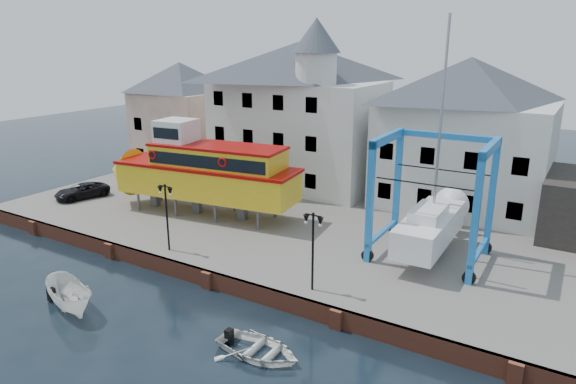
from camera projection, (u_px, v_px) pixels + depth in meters
The scene contains 13 objects.
ground at pixel (208, 288), 28.76m from camera, with size 140.00×140.00×0.00m, color black.
hardstanding at pixel (305, 222), 37.62m from camera, with size 44.00×22.00×1.00m, color #66605C.
quay_wall at pixel (209, 279), 28.70m from camera, with size 44.00×0.47×1.00m.
building_pink at pixel (182, 116), 50.72m from camera, with size 8.00×7.00×10.30m.
building_white_main at pixel (299, 113), 44.15m from camera, with size 14.00×8.30×14.00m.
building_white_right at pixel (464, 135), 37.94m from camera, with size 12.00×8.00×11.20m.
lamp_post_left at pixel (166, 200), 30.55m from camera, with size 1.12×0.32×4.20m.
lamp_post_right at pixel (313, 232), 25.56m from camera, with size 1.12×0.32×4.20m.
tour_boat at pixel (196, 170), 37.34m from camera, with size 16.07×5.72×6.84m.
travel_lift at pixel (434, 217), 30.43m from camera, with size 6.49×9.12×13.73m.
van at pixel (82, 191), 41.61m from camera, with size 1.95×4.22×1.17m, color black.
motorboat_a at pixel (72, 309), 26.52m from camera, with size 1.65×4.40×1.70m, color white.
motorboat_b at pixel (258, 355), 22.68m from camera, with size 2.88×4.03×0.83m, color white.
Camera 1 is at (17.39, -19.88, 13.37)m, focal length 32.00 mm.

